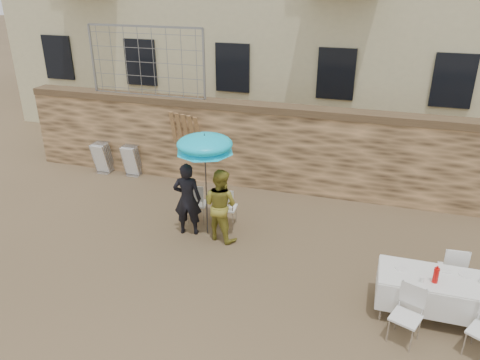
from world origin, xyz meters
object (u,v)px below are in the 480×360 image
(chair_stack_left, at_px, (106,155))
(chair_stack_right, at_px, (134,159))
(umbrella, at_px, (205,147))
(couple_chair_left, at_px, (197,202))
(table_chair_front_left, at_px, (406,316))
(man_suit, at_px, (187,199))
(banquet_table, at_px, (447,281))
(woman_dress, at_px, (220,205))
(couple_chair_right, at_px, (227,206))
(soda_bottle, at_px, (436,275))
(table_chair_back, at_px, (452,269))

(chair_stack_left, height_order, chair_stack_right, same)
(umbrella, bearing_deg, couple_chair_left, 131.63)
(table_chair_front_left, bearing_deg, man_suit, 176.44)
(man_suit, bearing_deg, umbrella, -177.31)
(banquet_table, bearing_deg, table_chair_front_left, -128.66)
(woman_dress, relative_size, chair_stack_left, 1.74)
(couple_chair_left, bearing_deg, chair_stack_left, -34.94)
(woman_dress, bearing_deg, man_suit, 17.90)
(couple_chair_right, height_order, chair_stack_right, couple_chair_right)
(man_suit, height_order, woman_dress, man_suit)
(couple_chair_right, height_order, chair_stack_left, couple_chair_right)
(chair_stack_right, bearing_deg, table_chair_front_left, -32.95)
(woman_dress, bearing_deg, umbrella, 1.95)
(couple_chair_right, height_order, soda_bottle, soda_bottle)
(table_chair_back, height_order, chair_stack_left, table_chair_back)
(couple_chair_left, relative_size, table_chair_front_left, 1.00)
(umbrella, bearing_deg, soda_bottle, -19.60)
(couple_chair_left, bearing_deg, man_suit, 84.19)
(umbrella, xyz_separation_m, soda_bottle, (4.47, -1.59, -1.11))
(umbrella, distance_m, couple_chair_left, 1.65)
(soda_bottle, bearing_deg, chair_stack_right, 151.86)
(couple_chair_right, bearing_deg, man_suit, 33.42)
(couple_chair_right, relative_size, banquet_table, 0.46)
(table_chair_back, bearing_deg, woman_dress, -10.08)
(table_chair_back, bearing_deg, soda_bottle, 63.91)
(man_suit, bearing_deg, soda_bottle, 151.63)
(banquet_table, distance_m, chair_stack_right, 8.72)
(couple_chair_right, relative_size, table_chair_front_left, 1.00)
(couple_chair_right, distance_m, table_chair_front_left, 4.60)
(soda_bottle, bearing_deg, umbrella, 160.40)
(man_suit, xyz_separation_m, soda_bottle, (4.87, -1.49, 0.08))
(umbrella, relative_size, table_chair_front_left, 2.22)
(couple_chair_left, bearing_deg, chair_stack_right, -42.37)
(man_suit, xyz_separation_m, woman_dress, (0.75, 0.00, -0.02))
(banquet_table, bearing_deg, couple_chair_left, 159.54)
(table_chair_front_left, relative_size, table_chair_back, 1.00)
(man_suit, distance_m, table_chair_back, 5.31)
(banquet_table, bearing_deg, chair_stack_left, 155.78)
(umbrella, bearing_deg, banquet_table, -17.15)
(umbrella, relative_size, table_chair_back, 2.22)
(man_suit, xyz_separation_m, couple_chair_left, (-0.00, 0.55, -0.34))
(umbrella, relative_size, soda_bottle, 8.20)
(man_suit, relative_size, couple_chair_left, 1.71)
(table_chair_front_left, distance_m, table_chair_back, 1.74)
(soda_bottle, bearing_deg, chair_stack_left, 154.45)
(soda_bottle, height_order, chair_stack_left, soda_bottle)
(couple_chair_right, bearing_deg, banquet_table, 151.85)
(table_chair_back, bearing_deg, banquet_table, 72.71)
(banquet_table, height_order, chair_stack_right, chair_stack_right)
(umbrella, xyz_separation_m, table_chair_back, (4.87, -0.64, -1.54))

